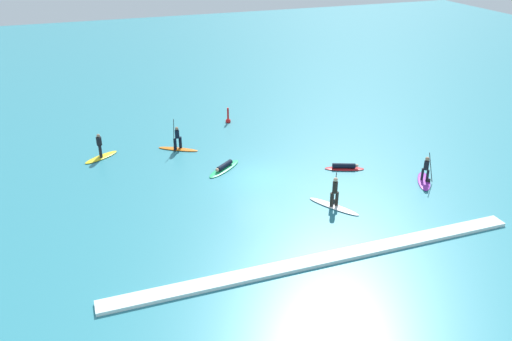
# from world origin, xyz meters

# --- Properties ---
(ground_plane) EXTENTS (120.00, 120.00, 0.00)m
(ground_plane) POSITION_xyz_m (0.00, 0.00, 0.00)
(ground_plane) COLOR teal
(ground_plane) RESTS_ON ground
(surfer_on_purple_board) EXTENTS (2.00, 2.65, 2.08)m
(surfer_on_purple_board) POSITION_xyz_m (9.70, -4.07, 0.41)
(surfer_on_purple_board) COLOR purple
(surfer_on_purple_board) RESTS_ON ground_plane
(surfer_on_red_board) EXTENTS (2.63, 1.56, 0.42)m
(surfer_on_red_board) POSITION_xyz_m (5.86, -0.79, 0.15)
(surfer_on_red_board) COLOR red
(surfer_on_red_board) RESTS_ON ground_plane
(surfer_on_white_board) EXTENTS (2.20, 3.05, 2.03)m
(surfer_on_white_board) POSITION_xyz_m (2.92, -5.02, 0.45)
(surfer_on_white_board) COLOR white
(surfer_on_white_board) RESTS_ON ground_plane
(surfer_on_yellow_board) EXTENTS (2.58, 2.07, 1.76)m
(surfer_on_yellow_board) POSITION_xyz_m (-8.98, 6.41, 0.44)
(surfer_on_yellow_board) COLOR yellow
(surfer_on_yellow_board) RESTS_ON ground_plane
(surfer_on_green_board) EXTENTS (2.92, 2.58, 0.42)m
(surfer_on_green_board) POSITION_xyz_m (-1.56, 1.83, 0.14)
(surfer_on_green_board) COLOR #23B266
(surfer_on_green_board) RESTS_ON ground_plane
(surfer_on_orange_board) EXTENTS (2.78, 2.02, 2.31)m
(surfer_on_orange_board) POSITION_xyz_m (-3.73, 6.01, 0.44)
(surfer_on_orange_board) COLOR orange
(surfer_on_orange_board) RESTS_ON ground_plane
(marker_buoy) EXTENTS (0.42, 0.42, 1.32)m
(marker_buoy) POSITION_xyz_m (1.22, 10.07, 0.25)
(marker_buoy) COLOR red
(marker_buoy) RESTS_ON ground_plane
(wave_crest) EXTENTS (21.23, 0.90, 0.18)m
(wave_crest) POSITION_xyz_m (0.00, -9.53, 0.09)
(wave_crest) COLOR white
(wave_crest) RESTS_ON ground_plane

